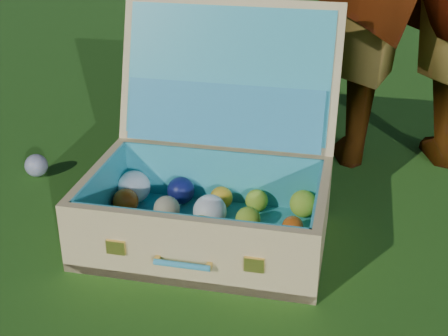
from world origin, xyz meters
The scene contains 3 objects.
ground centered at (0.00, 0.00, 0.00)m, with size 60.00×60.00×0.00m, color #215114.
stray_ball centered at (-0.57, -0.06, 0.04)m, with size 0.08×0.08×0.08m, color #3E5DA1.
suitcase centered at (0.11, 0.04, 0.18)m, with size 0.86×0.84×0.62m.
Camera 1 is at (1.08, -1.25, 0.97)m, focal length 50.00 mm.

